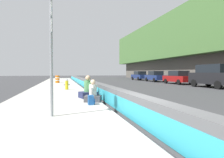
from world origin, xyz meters
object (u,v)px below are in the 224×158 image
parked_car_midline (155,76)px  construction_barrel (57,79)px  seated_person_middle (88,91)px  route_sign_post (51,50)px  parked_car_fourth (178,77)px  backpack (91,100)px  parked_car_third (213,76)px  fire_hydrant (67,84)px  seated_person_foreground (93,95)px  parked_car_far (140,76)px

parked_car_midline → construction_barrel: bearing=97.7°
seated_person_middle → construction_barrel: bearing=7.3°
construction_barrel → parked_car_midline: parked_car_midline is taller
route_sign_post → parked_car_fourth: (15.00, -14.67, -1.35)m
backpack → construction_barrel: (17.31, 1.77, 0.28)m
seated_person_middle → parked_car_third: parked_car_third is taller
parked_car_fourth → backpack: bearing=135.0°
fire_hydrant → parked_car_third: bearing=-90.5°
route_sign_post → seated_person_middle: route_sign_post is taller
fire_hydrant → parked_car_third: size_ratio=0.18×
fire_hydrant → seated_person_middle: seated_person_middle is taller
route_sign_post → parked_car_third: 17.26m
seated_person_foreground → parked_car_fourth: (12.39, -12.96, 0.40)m
parked_car_far → seated_person_middle: bearing=150.9°
seated_person_middle → fire_hydrant: bearing=10.7°
parked_car_far → parked_car_midline: bearing=179.7°
parked_car_midline → parked_car_far: (6.39, -0.03, 0.00)m
fire_hydrant → parked_car_midline: size_ratio=0.19×
route_sign_post → seated_person_middle: size_ratio=2.98×
seated_person_foreground → construction_barrel: (16.52, 1.98, 0.15)m
fire_hydrant → parked_car_midline: 18.42m
seated_person_foreground → backpack: bearing=165.3°
parked_car_third → parked_car_midline: size_ratio=1.06×
backpack → seated_person_middle: bearing=-4.2°
backpack → route_sign_post: bearing=140.5°
parked_car_fourth → parked_car_far: bearing=-0.4°
fire_hydrant → backpack: fire_hydrant is taller
route_sign_post → fire_hydrant: (9.26, -0.67, -1.62)m
route_sign_post → parked_car_midline: bearing=-34.8°
parked_car_far → parked_car_fourth: bearing=179.6°
parked_car_third → route_sign_post: bearing=122.0°
seated_person_foreground → parked_car_far: parked_car_far is taller
backpack → parked_car_far: 28.95m
parked_car_third → construction_barrel: bearing=56.1°
parked_car_third → parked_car_far: bearing=-0.5°
route_sign_post → construction_barrel: size_ratio=3.79×
construction_barrel → parked_car_fourth: parked_car_fourth is taller
route_sign_post → seated_person_foreground: bearing=-33.1°
backpack → parked_car_fourth: size_ratio=0.09×
seated_person_middle → backpack: size_ratio=3.02×
fire_hydrant → parked_car_midline: bearing=-49.7°
construction_barrel → parked_car_third: (-10.00, -14.87, 0.56)m
backpack → parked_car_far: size_ratio=0.09×
fire_hydrant → seated_person_middle: size_ratio=0.73×
construction_barrel → parked_car_third: bearing=-123.9°
fire_hydrant → seated_person_foreground: bearing=-171.1°
route_sign_post → parked_car_third: route_sign_post is taller
backpack → construction_barrel: bearing=5.8°
construction_barrel → seated_person_middle: bearing=-172.7°
backpack → fire_hydrant: bearing=6.4°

